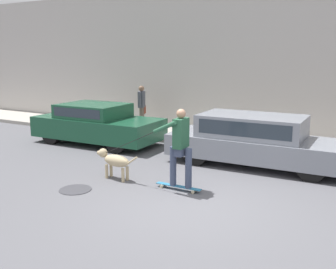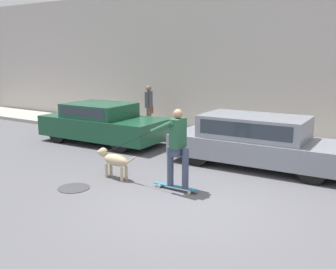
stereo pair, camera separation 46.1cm
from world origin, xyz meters
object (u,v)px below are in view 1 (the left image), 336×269
Objects in this scene: dog at (115,161)px; skateboarder at (180,145)px; parked_car_0 at (97,124)px; parked_car_1 at (256,141)px; pedestrian_with_bag at (142,105)px.

skateboarder reaches higher than dog.
skateboarder is (4.41, -2.64, 0.36)m from parked_car_0.
pedestrian_with_bag reaches higher than parked_car_1.
dog is 1.75m from skateboarder.
pedestrian_with_bag is (-4.95, 2.23, 0.36)m from parked_car_1.
skateboarder is at bearing -108.14° from parked_car_1.
skateboarder is at bearing -172.51° from dog.
pedestrian_with_bag reaches higher than parked_car_0.
pedestrian_with_bag is at bearing 82.13° from parked_car_0.
parked_car_1 is 5.44m from pedestrian_with_bag.
pedestrian_with_bag is (-4.16, 4.87, 0.03)m from skateboarder.
parked_car_1 reaches higher than dog.
dog is 0.48× the size of skateboarder.
pedestrian_with_bag is at bearing 154.40° from parked_car_1.
skateboarder is at bearing -32.35° from parked_car_0.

